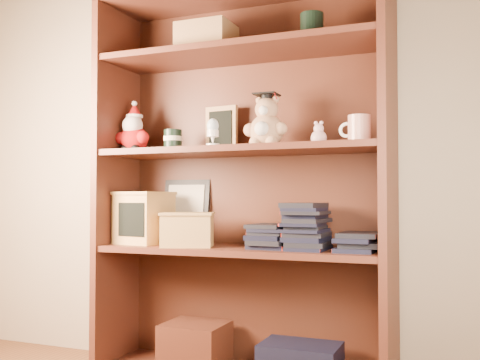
% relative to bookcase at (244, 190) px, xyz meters
% --- Properties ---
extents(bookcase, '(1.20, 0.35, 1.60)m').
position_rel_bookcase_xyz_m(bookcase, '(0.00, 0.00, 0.00)').
color(bookcase, '#4E2316').
rests_on(bookcase, ground).
extents(shelf_lower, '(1.14, 0.33, 0.02)m').
position_rel_bookcase_xyz_m(shelf_lower, '(0.00, -0.05, -0.24)').
color(shelf_lower, '#4E2316').
rests_on(shelf_lower, ground).
extents(shelf_upper, '(1.14, 0.33, 0.02)m').
position_rel_bookcase_xyz_m(shelf_upper, '(0.00, -0.05, 0.16)').
color(shelf_upper, '#4E2316').
rests_on(shelf_upper, ground).
extents(santa_plush, '(0.16, 0.12, 0.23)m').
position_rel_bookcase_xyz_m(santa_plush, '(-0.50, -0.06, 0.26)').
color(santa_plush, '#A50F0F').
rests_on(santa_plush, shelf_upper).
extents(teachers_tin, '(0.08, 0.08, 0.09)m').
position_rel_bookcase_xyz_m(teachers_tin, '(-0.31, -0.05, 0.22)').
color(teachers_tin, black).
rests_on(teachers_tin, shelf_upper).
extents(chalkboard_plaque, '(0.15, 0.09, 0.19)m').
position_rel_bookcase_xyz_m(chalkboard_plaque, '(-0.13, 0.06, 0.26)').
color(chalkboard_plaque, '#9E7547').
rests_on(chalkboard_plaque, shelf_upper).
extents(egg_cup, '(0.05, 0.05, 0.11)m').
position_rel_bookcase_xyz_m(egg_cup, '(-0.08, -0.13, 0.23)').
color(egg_cup, white).
rests_on(egg_cup, shelf_upper).
extents(grad_teddy_bear, '(0.18, 0.15, 0.22)m').
position_rel_bookcase_xyz_m(grad_teddy_bear, '(0.12, -0.06, 0.25)').
color(grad_teddy_bear, tan).
rests_on(grad_teddy_bear, shelf_upper).
extents(pink_figurine, '(0.06, 0.06, 0.10)m').
position_rel_bookcase_xyz_m(pink_figurine, '(0.33, -0.05, 0.21)').
color(pink_figurine, '#D4A5A4').
rests_on(pink_figurine, shelf_upper).
extents(teacher_mug, '(0.12, 0.08, 0.11)m').
position_rel_bookcase_xyz_m(teacher_mug, '(0.48, -0.05, 0.22)').
color(teacher_mug, silver).
rests_on(teacher_mug, shelf_upper).
extents(certificate_frame, '(0.22, 0.06, 0.28)m').
position_rel_bookcase_xyz_m(certificate_frame, '(-0.31, 0.09, -0.09)').
color(certificate_frame, black).
rests_on(certificate_frame, shelf_lower).
extents(treats_box, '(0.23, 0.23, 0.22)m').
position_rel_bookcase_xyz_m(treats_box, '(-0.45, -0.05, -0.12)').
color(treats_box, tan).
rests_on(treats_box, shelf_lower).
extents(pencils_box, '(0.25, 0.21, 0.14)m').
position_rel_bookcase_xyz_m(pencils_box, '(-0.20, -0.12, -0.16)').
color(pencils_box, tan).
rests_on(pencils_box, shelf_lower).
extents(book_stack_left, '(0.14, 0.20, 0.10)m').
position_rel_bookcase_xyz_m(book_stack_left, '(0.13, -0.05, -0.18)').
color(book_stack_left, black).
rests_on(book_stack_left, shelf_lower).
extents(book_stack_mid, '(0.14, 0.20, 0.19)m').
position_rel_bookcase_xyz_m(book_stack_mid, '(0.28, -0.05, -0.13)').
color(book_stack_mid, black).
rests_on(book_stack_mid, shelf_lower).
extents(book_stack_right, '(0.14, 0.20, 0.06)m').
position_rel_bookcase_xyz_m(book_stack_right, '(0.48, -0.05, -0.20)').
color(book_stack_right, black).
rests_on(book_stack_right, shelf_lower).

